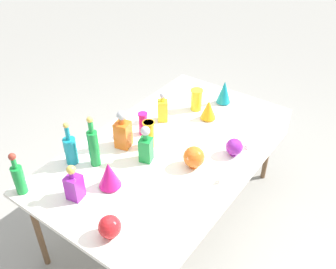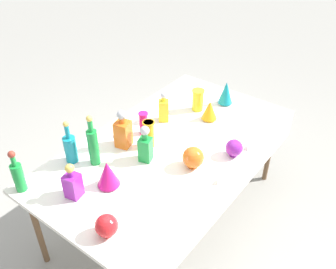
{
  "view_description": "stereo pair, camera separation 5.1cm",
  "coord_description": "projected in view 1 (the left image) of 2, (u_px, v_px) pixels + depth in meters",
  "views": [
    {
      "loc": [
        -1.8,
        -1.3,
        2.47
      ],
      "look_at": [
        0.0,
        0.0,
        0.86
      ],
      "focal_mm": 40.0,
      "sensor_mm": 36.0,
      "label": 1
    },
    {
      "loc": [
        -1.77,
        -1.35,
        2.47
      ],
      "look_at": [
        0.0,
        0.0,
        0.86
      ],
      "focal_mm": 40.0,
      "sensor_mm": 36.0,
      "label": 2
    }
  ],
  "objects": [
    {
      "name": "ground_plane",
      "position": [
        168.0,
        214.0,
        3.25
      ],
      "size": [
        40.0,
        40.0,
        0.0
      ],
      "primitive_type": "plane",
      "color": "gray"
    },
    {
      "name": "display_table",
      "position": [
        171.0,
        152.0,
        2.82
      ],
      "size": [
        2.06,
        1.14,
        0.76
      ],
      "color": "white",
      "rests_on": "ground"
    },
    {
      "name": "tall_bottle_0",
      "position": [
        18.0,
        177.0,
        2.34
      ],
      "size": [
        0.07,
        0.07,
        0.31
      ],
      "color": "#198C38",
      "rests_on": "display_table"
    },
    {
      "name": "tall_bottle_1",
      "position": [
        70.0,
        149.0,
        2.58
      ],
      "size": [
        0.09,
        0.09,
        0.33
      ],
      "color": "teal",
      "rests_on": "display_table"
    },
    {
      "name": "tall_bottle_2",
      "position": [
        94.0,
        146.0,
        2.54
      ],
      "size": [
        0.07,
        0.07,
        0.39
      ],
      "color": "#198C38",
      "rests_on": "display_table"
    },
    {
      "name": "square_decanter_0",
      "position": [
        74.0,
        185.0,
        2.31
      ],
      "size": [
        0.11,
        0.11,
        0.26
      ],
      "color": "purple",
      "rests_on": "display_table"
    },
    {
      "name": "square_decanter_1",
      "position": [
        163.0,
        109.0,
        3.02
      ],
      "size": [
        0.11,
        0.11,
        0.26
      ],
      "color": "yellow",
      "rests_on": "display_table"
    },
    {
      "name": "square_decanter_2",
      "position": [
        123.0,
        132.0,
        2.73
      ],
      "size": [
        0.13,
        0.13,
        0.31
      ],
      "color": "orange",
      "rests_on": "display_table"
    },
    {
      "name": "square_decanter_3",
      "position": [
        146.0,
        146.0,
        2.59
      ],
      "size": [
        0.11,
        0.11,
        0.29
      ],
      "color": "#198C38",
      "rests_on": "display_table"
    },
    {
      "name": "slender_vase_0",
      "position": [
        196.0,
        99.0,
        3.16
      ],
      "size": [
        0.1,
        0.1,
        0.19
      ],
      "color": "yellow",
      "rests_on": "display_table"
    },
    {
      "name": "slender_vase_1",
      "position": [
        143.0,
        123.0,
        2.87
      ],
      "size": [
        0.08,
        0.08,
        0.19
      ],
      "color": "#C61972",
      "rests_on": "display_table"
    },
    {
      "name": "slender_vase_2",
      "position": [
        149.0,
        134.0,
        2.73
      ],
      "size": [
        0.09,
        0.09,
        0.22
      ],
      "color": "orange",
      "rests_on": "display_table"
    },
    {
      "name": "fluted_vase_0",
      "position": [
        208.0,
        110.0,
        3.05
      ],
      "size": [
        0.13,
        0.13,
        0.17
      ],
      "color": "orange",
      "rests_on": "display_table"
    },
    {
      "name": "fluted_vase_1",
      "position": [
        109.0,
        175.0,
        2.39
      ],
      "size": [
        0.15,
        0.15,
        0.19
      ],
      "color": "#C61972",
      "rests_on": "display_table"
    },
    {
      "name": "fluted_vase_2",
      "position": [
        224.0,
        92.0,
        3.24
      ],
      "size": [
        0.13,
        0.13,
        0.21
      ],
      "color": "teal",
      "rests_on": "display_table"
    },
    {
      "name": "round_bowl_0",
      "position": [
        194.0,
        157.0,
        2.56
      ],
      "size": [
        0.15,
        0.15,
        0.16
      ],
      "color": "orange",
      "rests_on": "display_table"
    },
    {
      "name": "round_bowl_1",
      "position": [
        234.0,
        147.0,
        2.68
      ],
      "size": [
        0.12,
        0.12,
        0.13
      ],
      "color": "purple",
      "rests_on": "display_table"
    },
    {
      "name": "round_bowl_2",
      "position": [
        110.0,
        227.0,
        2.08
      ],
      "size": [
        0.13,
        0.13,
        0.14
      ],
      "color": "red",
      "rests_on": "display_table"
    },
    {
      "name": "price_tag_left",
      "position": [
        248.0,
        145.0,
        2.77
      ],
      "size": [
        0.06,
        0.02,
        0.04
      ],
      "primitive_type": "cube",
      "rotation": [
        -0.21,
        0.0,
        -0.13
      ],
      "color": "white",
      "rests_on": "display_table"
    },
    {
      "name": "price_tag_center",
      "position": [
        221.0,
        180.0,
        2.47
      ],
      "size": [
        0.06,
        0.02,
        0.04
      ],
      "primitive_type": "cube",
      "rotation": [
        -0.21,
        0.0,
        0.02
      ],
      "color": "white",
      "rests_on": "display_table"
    },
    {
      "name": "price_tag_right",
      "position": [
        248.0,
        145.0,
        2.77
      ],
      "size": [
        0.06,
        0.02,
        0.04
      ],
      "primitive_type": "cube",
      "rotation": [
        -0.21,
        0.0,
        0.1
      ],
      "color": "white",
      "rests_on": "display_table"
    }
  ]
}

